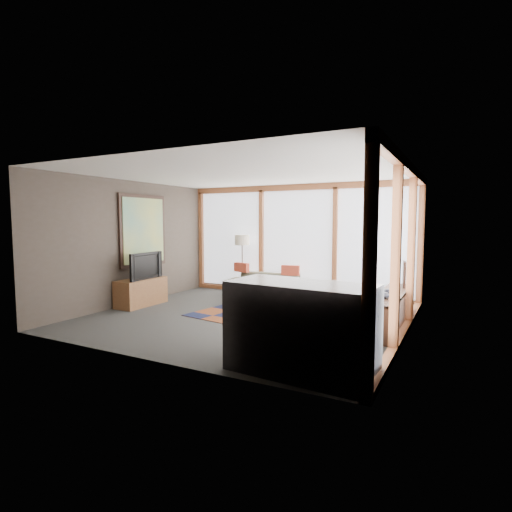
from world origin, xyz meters
The scene contains 17 objects.
ground centered at (0.00, 0.00, 0.00)m, with size 5.50×5.50×0.00m, color #2B2B29.
room_envelope centered at (0.49, 0.56, 1.54)m, with size 5.52×5.02×2.62m.
rug centered at (0.26, 0.22, 0.01)m, with size 2.60×1.67×0.01m, color brown.
sofa centered at (-0.55, 1.95, 0.27)m, with size 1.88×0.73×0.55m, color #404031.
pillow_left centered at (-1.21, 1.97, 0.66)m, with size 0.40×0.12×0.22m, color #AF3D27.
pillow_right centered at (0.05, 1.96, 0.66)m, with size 0.41×0.12×0.22m, color #AF3D27.
floor_lamp centered at (-1.33, 2.21, 0.71)m, with size 0.36×0.36×1.42m, color #312218, non-canonical shape.
coffee_table centered at (-0.29, 1.18, 0.22)m, with size 1.30×0.65×0.43m, color #362413, non-canonical shape.
book_stack centered at (-0.68, 1.13, 0.49)m, with size 0.26×0.33×0.11m, color #9B553B.
vase centered at (-0.15, 1.14, 0.52)m, with size 0.20×0.20×0.17m, color silver.
bookshelf centered at (2.43, 0.59, 0.29)m, with size 0.42×2.29×0.57m, color #362413, non-canonical shape.
bowl_a centered at (2.40, 0.04, 0.62)m, with size 0.20×0.20×0.10m, color black.
bowl_b centered at (2.40, 0.43, 0.62)m, with size 0.18×0.18×0.09m, color black.
shelf_picture centered at (2.53, 1.35, 0.80)m, with size 0.04×0.35×0.46m, color black.
tv_console centered at (-2.47, -0.05, 0.28)m, with size 0.47×1.12×0.56m, color brown.
television centered at (-2.41, -0.05, 0.84)m, with size 0.96×0.13×0.55m, color black.
bar_counter centered at (1.84, -2.00, 0.53)m, with size 1.67×0.78×1.06m, color black.
Camera 1 is at (3.47, -6.23, 1.75)m, focal length 28.00 mm.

